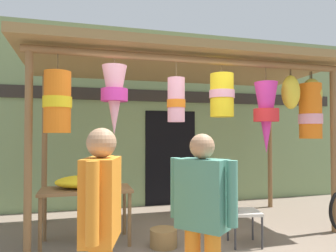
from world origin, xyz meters
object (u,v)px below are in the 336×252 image
at_px(display_table, 86,195).
at_px(folding_chair, 239,208).
at_px(vendor_in_orange, 101,220).
at_px(flower_heap_on_table, 85,181).
at_px(wicker_basket_by_table, 164,238).
at_px(customer_foreground, 202,212).

xyz_separation_m(display_table, folding_chair, (2.00, -0.60, -0.16)).
relative_size(display_table, vendor_in_orange, 0.79).
distance_m(flower_heap_on_table, vendor_in_orange, 2.31).
xyz_separation_m(folding_chair, wicker_basket_by_table, (-1.00, 0.21, -0.39)).
distance_m(folding_chair, vendor_in_orange, 2.58).
bearing_deg(flower_heap_on_table, wicker_basket_by_table, -23.92).
height_order(flower_heap_on_table, folding_chair, flower_heap_on_table).
distance_m(display_table, folding_chair, 2.10).
height_order(display_table, vendor_in_orange, vendor_in_orange).
bearing_deg(wicker_basket_by_table, folding_chair, -11.62).
bearing_deg(display_table, wicker_basket_by_table, -21.67).
relative_size(flower_heap_on_table, customer_foreground, 0.52).
bearing_deg(display_table, folding_chair, -16.76).
height_order(flower_heap_on_table, customer_foreground, customer_foreground).
relative_size(display_table, wicker_basket_by_table, 3.35).
relative_size(folding_chair, customer_foreground, 0.56).
relative_size(flower_heap_on_table, wicker_basket_by_table, 2.16).
bearing_deg(flower_heap_on_table, display_table, -77.63).
xyz_separation_m(flower_heap_on_table, customer_foreground, (0.88, -2.18, 0.04)).
relative_size(vendor_in_orange, customer_foreground, 1.03).
xyz_separation_m(folding_chair, customer_foreground, (-1.13, -1.52, 0.38)).
xyz_separation_m(wicker_basket_by_table, customer_foreground, (-0.13, -1.73, 0.76)).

